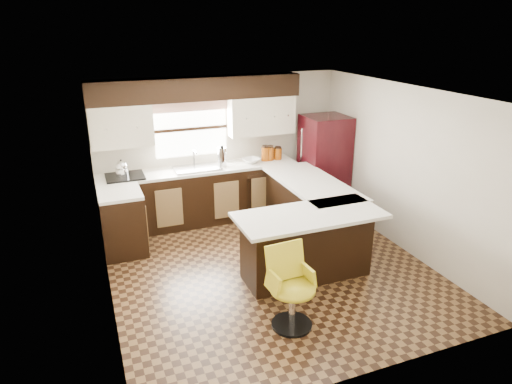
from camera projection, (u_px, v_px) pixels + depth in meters
name	position (u px, v px, depth m)	size (l,w,h in m)	color
floor	(269.00, 268.00, 6.33)	(4.40, 4.40, 0.00)	#49301A
ceiling	(272.00, 93.00, 5.48)	(4.40, 4.40, 0.00)	silver
wall_back	(220.00, 146.00, 7.82)	(4.40, 4.40, 0.00)	beige
wall_front	(369.00, 267.00, 3.99)	(4.40, 4.40, 0.00)	beige
wall_left	(101.00, 210.00, 5.19)	(4.40, 4.40, 0.00)	beige
wall_right	(403.00, 169.00, 6.62)	(4.40, 4.40, 0.00)	beige
base_cab_back	(201.00, 196.00, 7.67)	(3.30, 0.60, 0.90)	black
base_cab_left	(123.00, 223.00, 6.64)	(0.60, 0.70, 0.90)	black
counter_back	(200.00, 170.00, 7.50)	(3.30, 0.60, 0.04)	silver
counter_left	(119.00, 193.00, 6.48)	(0.60, 0.70, 0.04)	silver
soffit	(197.00, 89.00, 7.17)	(3.40, 0.35, 0.36)	black
upper_cab_left	(121.00, 126.00, 6.93)	(0.94, 0.35, 0.64)	beige
upper_cab_right	(261.00, 115.00, 7.72)	(1.14, 0.35, 0.64)	beige
window_pane	(191.00, 129.00, 7.51)	(1.20, 0.02, 0.90)	white
valance	(190.00, 106.00, 7.34)	(1.30, 0.06, 0.18)	#D19B93
sink	(197.00, 168.00, 7.46)	(0.75, 0.45, 0.03)	#B2B2B7
dishwasher	(263.00, 195.00, 7.77)	(0.58, 0.03, 0.78)	black
cooktop	(125.00, 176.00, 7.07)	(0.58, 0.50, 0.03)	black
peninsula_long	(308.00, 213.00, 7.02)	(0.60, 1.95, 0.90)	black
peninsula_return	(306.00, 246.00, 5.99)	(1.65, 0.60, 0.90)	black
counter_pen_long	(312.00, 183.00, 6.87)	(0.84, 1.95, 0.04)	silver
counter_pen_return	(310.00, 215.00, 5.74)	(1.89, 0.84, 0.04)	silver
refrigerator	(324.00, 164.00, 8.02)	(0.73, 0.70, 1.71)	black
bar_chair	(293.00, 290.00, 4.97)	(0.50, 0.50, 0.94)	gold
kettle	(122.00, 168.00, 7.00)	(0.20, 0.20, 0.26)	silver
percolator	(222.00, 157.00, 7.57)	(0.15, 0.15, 0.31)	silver
mixing_bowl	(251.00, 160.00, 7.79)	(0.29, 0.29, 0.07)	white
canister_large	(265.00, 154.00, 7.87)	(0.14, 0.14, 0.24)	#893C08
canister_med	(270.00, 154.00, 7.90)	(0.13, 0.13, 0.23)	#893C08
canister_small	(278.00, 154.00, 7.96)	(0.14, 0.14, 0.20)	#893C08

